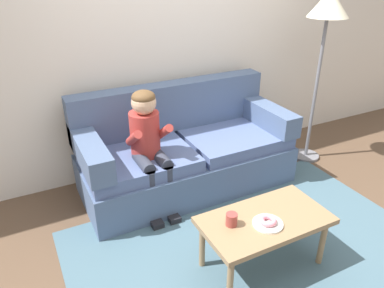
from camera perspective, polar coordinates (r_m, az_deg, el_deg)
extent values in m
plane|color=brown|center=(3.24, 6.34, -12.99)|extent=(10.00, 10.00, 0.00)
cube|color=silver|center=(3.79, -4.57, 16.60)|extent=(8.00, 0.10, 2.80)
cube|color=#476675|center=(3.08, 8.96, -15.48)|extent=(2.76, 1.77, 0.01)
cube|color=slate|center=(3.68, -0.81, -3.84)|extent=(2.03, 0.90, 0.38)
cube|color=slate|center=(3.35, -8.28, -2.52)|extent=(0.98, 0.74, 0.12)
cube|color=slate|center=(3.75, 6.48, 0.93)|extent=(0.98, 0.74, 0.12)
cube|color=slate|center=(3.73, -3.27, 5.89)|extent=(2.03, 0.20, 0.47)
cube|color=slate|center=(3.23, -15.60, -1.04)|extent=(0.20, 0.90, 0.22)
cube|color=slate|center=(3.94, 11.21, 4.60)|extent=(0.20, 0.90, 0.22)
cube|color=#937551|center=(2.69, 11.25, -11.52)|extent=(0.92, 0.50, 0.04)
cylinder|color=#937551|center=(2.55, 5.92, -20.44)|extent=(0.04, 0.04, 0.39)
cylinder|color=#937551|center=(2.95, 19.51, -14.24)|extent=(0.04, 0.04, 0.39)
cylinder|color=#937551|center=(2.77, 1.58, -15.43)|extent=(0.04, 0.04, 0.39)
cylinder|color=#937551|center=(3.15, 14.65, -10.52)|extent=(0.04, 0.04, 0.39)
cylinder|color=#AD3833|center=(3.22, -7.30, 1.54)|extent=(0.26, 0.26, 0.40)
sphere|color=#DBAD89|center=(3.09, -7.49, 6.38)|extent=(0.21, 0.21, 0.21)
ellipsoid|color=brown|center=(3.08, -7.54, 7.21)|extent=(0.20, 0.20, 0.12)
cylinder|color=#333847|center=(3.16, -7.51, -2.89)|extent=(0.11, 0.30, 0.11)
cylinder|color=#333847|center=(3.16, -6.31, -7.72)|extent=(0.09, 0.09, 0.44)
cube|color=black|center=(3.27, -5.76, -11.79)|extent=(0.10, 0.20, 0.06)
cylinder|color=#AD3833|center=(3.08, -9.02, 0.90)|extent=(0.07, 0.29, 0.23)
cylinder|color=#333847|center=(3.21, -4.83, -2.26)|extent=(0.11, 0.30, 0.11)
cylinder|color=#333847|center=(3.21, -3.63, -7.02)|extent=(0.09, 0.09, 0.44)
cube|color=black|center=(3.32, -3.15, -11.04)|extent=(0.10, 0.20, 0.06)
cylinder|color=#AD3833|center=(3.16, -4.37, 1.88)|extent=(0.07, 0.29, 0.23)
cylinder|color=white|center=(2.62, 11.64, -12.00)|extent=(0.21, 0.21, 0.01)
torus|color=pink|center=(2.61, 11.69, -11.57)|extent=(0.13, 0.13, 0.04)
cylinder|color=#993D38|center=(2.56, 6.14, -11.54)|extent=(0.08, 0.08, 0.09)
cube|color=red|center=(3.42, 10.61, -10.30)|extent=(0.16, 0.09, 0.05)
cylinder|color=red|center=(3.38, 9.44, -10.73)|extent=(0.06, 0.06, 0.05)
cylinder|color=red|center=(3.47, 11.76, -9.87)|extent=(0.06, 0.06, 0.05)
cylinder|color=slate|center=(4.48, 17.16, -1.72)|extent=(0.30, 0.30, 0.03)
cylinder|color=slate|center=(4.18, 18.63, 7.99)|extent=(0.04, 0.04, 1.57)
cone|color=beige|center=(4.01, 20.51, 19.76)|extent=(0.40, 0.40, 0.26)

